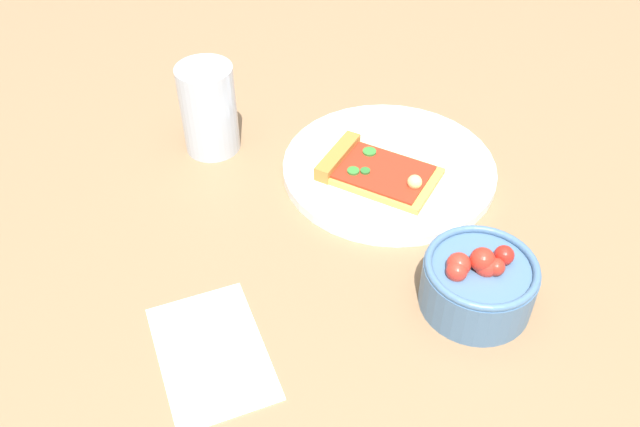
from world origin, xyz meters
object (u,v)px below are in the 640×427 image
object	(u,v)px
pizza_slice_main	(372,170)
soda_glass	(209,113)
plate	(389,168)
paper_napkin	(212,352)
salad_bowl	(478,282)

from	to	relation	value
pizza_slice_main	soda_glass	bearing A→B (deg)	70.54
plate	paper_napkin	size ratio (longest dim) A/B	1.79
plate	pizza_slice_main	world-z (taller)	pizza_slice_main
soda_glass	paper_napkin	bearing A→B (deg)	-173.18
pizza_slice_main	salad_bowl	size ratio (longest dim) A/B	1.41
plate	paper_napkin	world-z (taller)	plate
salad_bowl	soda_glass	bearing A→B (deg)	48.77
plate	pizza_slice_main	distance (m)	0.03
paper_napkin	soda_glass	bearing A→B (deg)	6.82
salad_bowl	soda_glass	size ratio (longest dim) A/B	0.97
salad_bowl	soda_glass	world-z (taller)	soda_glass
plate	salad_bowl	world-z (taller)	salad_bowl
plate	soda_glass	world-z (taller)	soda_glass
plate	paper_napkin	xyz separation A→B (m)	(-0.29, 0.20, -0.01)
soda_glass	paper_napkin	world-z (taller)	soda_glass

